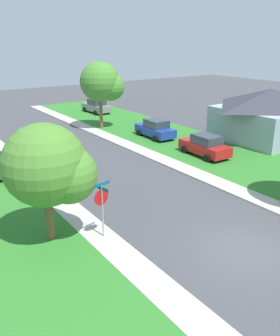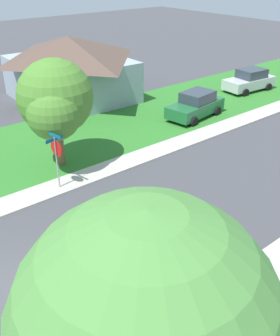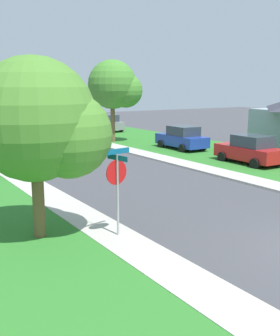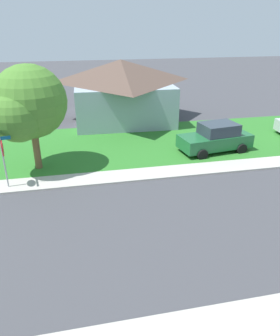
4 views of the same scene
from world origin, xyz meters
name	(u,v)px [view 3 (image 3 of 4)]	position (x,y,z in m)	size (l,w,h in m)	color
sidewalk_east	(191,165)	(4.70, 12.00, 0.05)	(1.40, 56.00, 0.10)	#B7B2A8
lawn_east	(247,158)	(9.40, 12.00, 0.04)	(8.00, 56.00, 0.08)	#2D7528
sidewalk_west	(34,187)	(-4.70, 12.00, 0.05)	(1.40, 56.00, 0.10)	#B7B2A8
stop_sign_far_corner	(117,178)	(-4.60, 4.49, 1.89)	(0.91, 0.91, 2.77)	#9E9EA3
car_red_kerbside_mid	(250,150)	(8.00, 10.56, 0.87)	(2.18, 4.37, 1.76)	red
car_blue_across_road	(182,138)	(8.19, 17.22, 0.87)	(2.15, 4.36, 1.76)	#1E389E
car_grey_driveway_right	(107,123)	(9.42, 30.98, 0.87)	(2.16, 4.37, 1.76)	gray
tree_sidewalk_mid	(116,86)	(6.17, 23.34, 4.60)	(4.25, 3.96, 6.72)	brown
tree_sidewalk_far	(43,124)	(-6.41, 5.58, 3.51)	(3.91, 3.64, 5.45)	brown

